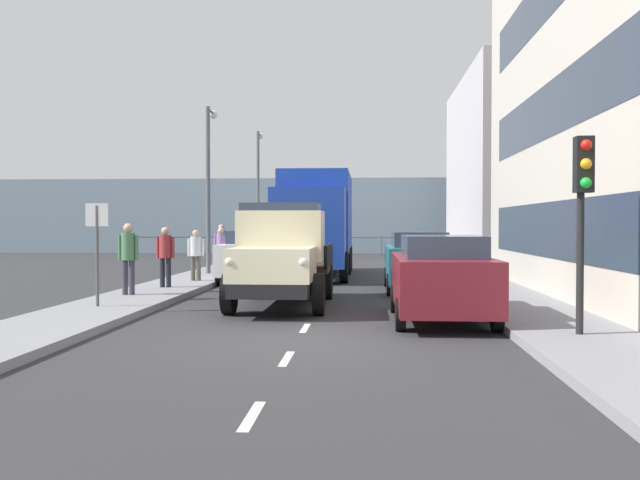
# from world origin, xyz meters

# --- Properties ---
(ground_plane) EXTENTS (80.00, 80.00, 0.00)m
(ground_plane) POSITION_xyz_m (0.00, -9.99, 0.00)
(ground_plane) COLOR #2D2D30
(sidewalk_left) EXTENTS (2.10, 43.04, 0.15)m
(sidewalk_left) POSITION_xyz_m (-4.63, -9.99, 0.07)
(sidewalk_left) COLOR gray
(sidewalk_left) RESTS_ON ground_plane
(sidewalk_right) EXTENTS (2.10, 43.04, 0.15)m
(sidewalk_right) POSITION_xyz_m (4.63, -9.99, 0.07)
(sidewalk_right) COLOR gray
(sidewalk_right) RESTS_ON ground_plane
(road_centreline_markings) EXTENTS (0.12, 40.13, 0.01)m
(road_centreline_markings) POSITION_xyz_m (0.00, -10.44, 0.00)
(road_centreline_markings) COLOR silver
(road_centreline_markings) RESTS_ON ground_plane
(building_far_block) EXTENTS (6.67, 12.52, 8.97)m
(building_far_block) POSITION_xyz_m (-9.01, -22.48, 4.48)
(building_far_block) COLOR #B7B2B7
(building_far_block) RESTS_ON ground_plane
(sea_horizon) EXTENTS (80.00, 0.80, 5.00)m
(sea_horizon) POSITION_xyz_m (0.00, -34.50, 2.50)
(sea_horizon) COLOR gray
(sea_horizon) RESTS_ON ground_plane
(seawall_railing) EXTENTS (28.08, 0.08, 1.20)m
(seawall_railing) POSITION_xyz_m (-0.00, -30.90, 0.92)
(seawall_railing) COLOR #4C5156
(seawall_railing) RESTS_ON ground_plane
(truck_vintage_cream) EXTENTS (2.17, 5.64, 2.43)m
(truck_vintage_cream) POSITION_xyz_m (0.84, -4.55, 1.18)
(truck_vintage_cream) COLOR black
(truck_vintage_cream) RESTS_ON ground_plane
(lorry_cargo_blue) EXTENTS (2.58, 8.20, 3.87)m
(lorry_cargo_blue) POSITION_xyz_m (0.77, -14.14, 2.08)
(lorry_cargo_blue) COLOR #193899
(lorry_cargo_blue) RESTS_ON ground_plane
(car_maroon_kerbside_near) EXTENTS (1.91, 4.27, 1.72)m
(car_maroon_kerbside_near) POSITION_xyz_m (-2.62, -2.51, 0.90)
(car_maroon_kerbside_near) COLOR maroon
(car_maroon_kerbside_near) RESTS_ON ground_plane
(car_teal_kerbside_1) EXTENTS (1.89, 4.27, 1.72)m
(car_teal_kerbside_1) POSITION_xyz_m (-2.62, -8.75, 0.90)
(car_teal_kerbside_1) COLOR #1E6670
(car_teal_kerbside_1) RESTS_ON ground_plane
(car_white_oppositeside_0) EXTENTS (1.97, 3.96, 1.72)m
(car_white_oppositeside_0) POSITION_xyz_m (2.62, -11.39, 0.90)
(car_white_oppositeside_0) COLOR white
(car_white_oppositeside_0) RESTS_ON ground_plane
(pedestrian_couple_a) EXTENTS (0.53, 0.34, 1.82)m
(pedestrian_couple_a) POSITION_xyz_m (4.91, -5.76, 1.23)
(pedestrian_couple_a) COLOR #383342
(pedestrian_couple_a) RESTS_ON sidewalk_right
(pedestrian_couple_b) EXTENTS (0.53, 0.34, 1.71)m
(pedestrian_couple_b) POSITION_xyz_m (4.58, -7.86, 1.16)
(pedestrian_couple_b) COLOR black
(pedestrian_couple_b) RESTS_ON sidewalk_right
(pedestrian_near_railing) EXTENTS (0.53, 0.34, 1.61)m
(pedestrian_near_railing) POSITION_xyz_m (4.29, -10.19, 1.09)
(pedestrian_near_railing) COLOR #4C473D
(pedestrian_near_railing) RESTS_ON sidewalk_right
(pedestrian_in_dark_coat) EXTENTS (0.53, 0.34, 1.68)m
(pedestrian_in_dark_coat) POSITION_xyz_m (4.02, -12.74, 1.14)
(pedestrian_in_dark_coat) COLOR #4C473D
(pedestrian_in_dark_coat) RESTS_ON sidewalk_right
(pedestrian_with_bag) EXTENTS (0.53, 0.34, 1.78)m
(pedestrian_with_bag) POSITION_xyz_m (4.58, -15.35, 1.21)
(pedestrian_with_bag) COLOR #4C473D
(pedestrian_with_bag) RESTS_ON sidewalk_right
(traffic_light_near) EXTENTS (0.28, 0.41, 3.20)m
(traffic_light_near) POSITION_xyz_m (-4.62, -0.03, 2.47)
(traffic_light_near) COLOR black
(traffic_light_near) RESTS_ON sidewalk_left
(lamp_post_promenade) EXTENTS (0.32, 1.14, 6.08)m
(lamp_post_promenade) POSITION_xyz_m (4.64, -13.57, 3.80)
(lamp_post_promenade) COLOR #59595B
(lamp_post_promenade) RESTS_ON sidewalk_right
(lamp_post_far) EXTENTS (0.32, 1.14, 6.78)m
(lamp_post_far) POSITION_xyz_m (4.71, -25.39, 4.17)
(lamp_post_far) COLOR #59595B
(lamp_post_far) RESTS_ON sidewalk_right
(street_sign) EXTENTS (0.50, 0.07, 2.25)m
(street_sign) POSITION_xyz_m (4.73, -3.30, 1.68)
(street_sign) COLOR #4C4C4C
(street_sign) RESTS_ON sidewalk_right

